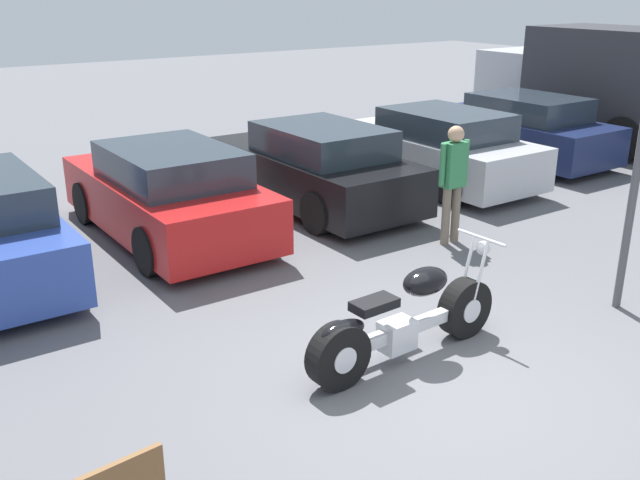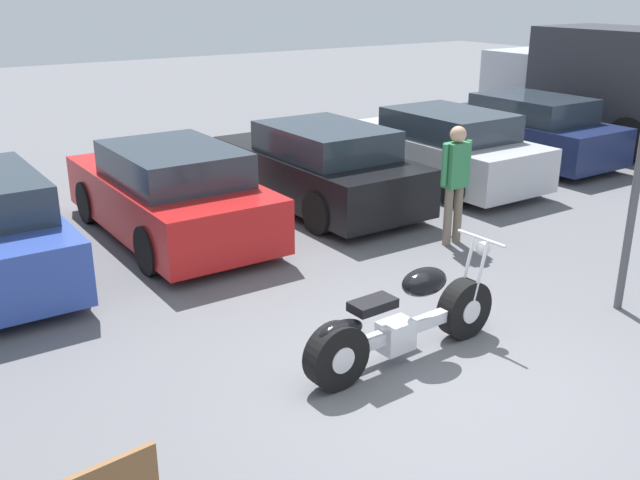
% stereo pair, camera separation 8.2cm
% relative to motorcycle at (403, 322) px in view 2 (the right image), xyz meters
% --- Properties ---
extents(ground_plane, '(60.00, 60.00, 0.00)m').
position_rel_motorcycle_xyz_m(ground_plane, '(-0.06, -0.50, -0.41)').
color(ground_plane, slate).
extents(motorcycle, '(2.31, 0.62, 1.06)m').
position_rel_motorcycle_xyz_m(motorcycle, '(0.00, 0.00, 0.00)').
color(motorcycle, black).
rests_on(motorcycle, ground_plane).
extents(parked_car_red, '(1.81, 4.08, 1.36)m').
position_rel_motorcycle_xyz_m(parked_car_red, '(-0.40, 4.69, 0.23)').
color(parked_car_red, red).
rests_on(parked_car_red, ground_plane).
extents(parked_car_black, '(1.81, 4.08, 1.36)m').
position_rel_motorcycle_xyz_m(parked_car_black, '(2.23, 4.78, 0.23)').
color(parked_car_black, black).
rests_on(parked_car_black, ground_plane).
extents(parked_car_silver, '(1.81, 4.08, 1.36)m').
position_rel_motorcycle_xyz_m(parked_car_silver, '(4.86, 4.70, 0.23)').
color(parked_car_silver, '#BCBCC1').
rests_on(parked_car_silver, ground_plane).
extents(parked_car_navy, '(1.81, 4.08, 1.36)m').
position_rel_motorcycle_xyz_m(parked_car_navy, '(7.50, 5.03, 0.23)').
color(parked_car_navy, '#19234C').
rests_on(parked_car_navy, ground_plane).
extents(delivery_truck, '(2.18, 5.68, 2.59)m').
position_rel_motorcycle_xyz_m(delivery_truck, '(10.16, 4.91, 1.03)').
color(delivery_truck, '#2D2D33').
rests_on(delivery_truck, ground_plane).
extents(person_standing, '(0.52, 0.23, 1.68)m').
position_rel_motorcycle_xyz_m(person_standing, '(2.75, 2.17, 0.59)').
color(person_standing, '#726656').
rests_on(person_standing, ground_plane).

